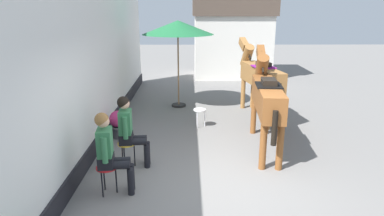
# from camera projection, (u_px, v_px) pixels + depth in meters

# --- Properties ---
(ground_plane) EXTENTS (40.00, 40.00, 0.00)m
(ground_plane) POSITION_uv_depth(u_px,v_px,m) (207.00, 128.00, 8.79)
(ground_plane) COLOR slate
(pub_facade_wall) EXTENTS (0.34, 14.00, 3.40)m
(pub_facade_wall) POSITION_uv_depth(u_px,v_px,m) (85.00, 81.00, 6.90)
(pub_facade_wall) COLOR white
(pub_facade_wall) RESTS_ON ground_plane
(distant_cottage) EXTENTS (3.40, 2.60, 3.50)m
(distant_cottage) POSITION_uv_depth(u_px,v_px,m) (232.00, 34.00, 14.96)
(distant_cottage) COLOR silver
(distant_cottage) RESTS_ON ground_plane
(seated_visitor_near) EXTENTS (0.61, 0.49, 1.39)m
(seated_visitor_near) POSITION_uv_depth(u_px,v_px,m) (109.00, 149.00, 5.49)
(seated_visitor_near) COLOR red
(seated_visitor_near) RESTS_ON ground_plane
(seated_visitor_far) EXTENTS (0.61, 0.49, 1.39)m
(seated_visitor_far) POSITION_uv_depth(u_px,v_px,m) (129.00, 128.00, 6.45)
(seated_visitor_far) COLOR gold
(seated_visitor_far) RESTS_ON ground_plane
(saddled_horse_near) EXTENTS (0.63, 3.00, 2.06)m
(saddled_horse_near) POSITION_uv_depth(u_px,v_px,m) (266.00, 96.00, 7.27)
(saddled_horse_near) COLOR brown
(saddled_horse_near) RESTS_ON ground_plane
(saddled_horse_far) EXTENTS (0.82, 2.97, 2.06)m
(saddled_horse_far) POSITION_uv_depth(u_px,v_px,m) (260.00, 75.00, 9.40)
(saddled_horse_far) COLOR #9E6B38
(saddled_horse_far) RESTS_ON ground_plane
(flower_planter_farthest) EXTENTS (0.43, 0.43, 0.64)m
(flower_planter_farthest) POSITION_uv_depth(u_px,v_px,m) (118.00, 123.00, 8.08)
(flower_planter_farthest) COLOR #4C4C51
(flower_planter_farthest) RESTS_ON ground_plane
(cafe_parasol) EXTENTS (2.10, 2.10, 2.58)m
(cafe_parasol) POSITION_uv_depth(u_px,v_px,m) (178.00, 28.00, 10.02)
(cafe_parasol) COLOR black
(cafe_parasol) RESTS_ON ground_plane
(spare_stool_white) EXTENTS (0.32, 0.32, 0.46)m
(spare_stool_white) POSITION_uv_depth(u_px,v_px,m) (200.00, 111.00, 8.76)
(spare_stool_white) COLOR white
(spare_stool_white) RESTS_ON ground_plane
(satchel_bag) EXTENTS (0.28, 0.28, 0.20)m
(satchel_bag) POSITION_uv_depth(u_px,v_px,m) (127.00, 139.00, 7.77)
(satchel_bag) COLOR black
(satchel_bag) RESTS_ON ground_plane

